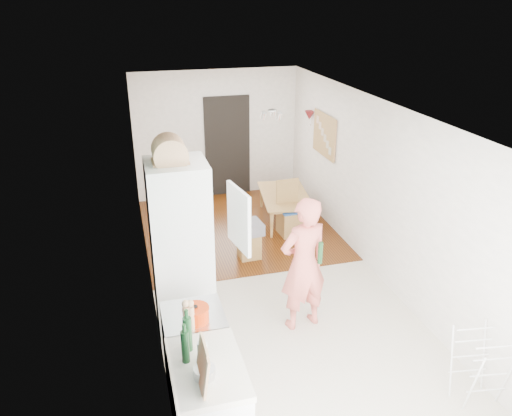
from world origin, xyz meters
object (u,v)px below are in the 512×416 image
dining_table (286,210)px  stool (249,245)px  person (304,253)px  dining_chair (291,209)px  drying_rack (479,368)px

dining_table → stool: bearing=147.5°
person → stool: size_ratio=4.83×
dining_table → stool: 1.50m
person → dining_chair: (0.70, 2.42, -0.53)m
drying_rack → dining_table: bearing=104.5°
dining_chair → person: bearing=-109.4°
dining_table → drying_rack: drying_rack is taller
stool → dining_chair: bearing=34.0°
drying_rack → dining_chair: bearing=106.5°
dining_table → dining_chair: dining_chair is taller
person → stool: person is taller
dining_table → dining_chair: bearing=178.7°
person → dining_table: (0.79, 2.95, -0.78)m
dining_chair → drying_rack: 4.10m
stool → drying_rack: size_ratio=0.53×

